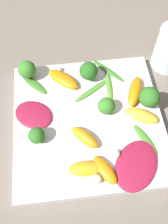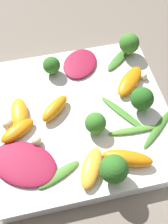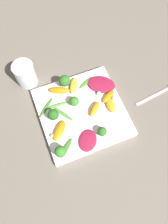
% 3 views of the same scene
% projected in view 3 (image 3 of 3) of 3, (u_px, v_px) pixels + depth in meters
% --- Properties ---
extents(ground_plane, '(2.40, 2.40, 0.00)m').
position_uv_depth(ground_plane, '(82.00, 114.00, 0.78)').
color(ground_plane, '#6B6056').
extents(plate, '(0.29, 0.29, 0.02)m').
position_uv_depth(plate, '(82.00, 113.00, 0.77)').
color(plate, white).
rests_on(plate, ground_plane).
extents(drinking_glass, '(0.08, 0.08, 0.09)m').
position_uv_depth(drinking_glass, '(25.00, 74.00, 0.79)').
color(drinking_glass, silver).
rests_on(drinking_glass, ground_plane).
extents(fork, '(0.04, 0.19, 0.01)m').
position_uv_depth(fork, '(163.00, 91.00, 0.81)').
color(fork, '#B2B2B7').
rests_on(fork, ground_plane).
extents(radicchio_leaf_0, '(0.10, 0.09, 0.01)m').
position_uv_depth(radicchio_leaf_0, '(88.00, 140.00, 0.71)').
color(radicchio_leaf_0, maroon).
rests_on(radicchio_leaf_0, plate).
extents(radicchio_leaf_1, '(0.11, 0.12, 0.01)m').
position_uv_depth(radicchio_leaf_1, '(101.00, 84.00, 0.79)').
color(radicchio_leaf_1, maroon).
rests_on(radicchio_leaf_1, plate).
extents(orange_segment_0, '(0.07, 0.06, 0.02)m').
position_uv_depth(orange_segment_0, '(74.00, 85.00, 0.79)').
color(orange_segment_0, '#FCAD33').
rests_on(orange_segment_0, plate).
extents(orange_segment_1, '(0.05, 0.06, 0.02)m').
position_uv_depth(orange_segment_1, '(108.00, 96.00, 0.77)').
color(orange_segment_1, orange).
rests_on(orange_segment_1, plate).
extents(orange_segment_2, '(0.07, 0.07, 0.02)m').
position_uv_depth(orange_segment_2, '(59.00, 131.00, 0.72)').
color(orange_segment_2, orange).
rests_on(orange_segment_2, plate).
extents(orange_segment_3, '(0.06, 0.03, 0.02)m').
position_uv_depth(orange_segment_3, '(111.00, 105.00, 0.75)').
color(orange_segment_3, orange).
rests_on(orange_segment_3, plate).
extents(orange_segment_4, '(0.05, 0.08, 0.02)m').
position_uv_depth(orange_segment_4, '(59.00, 90.00, 0.77)').
color(orange_segment_4, orange).
rests_on(orange_segment_4, plate).
extents(orange_segment_5, '(0.06, 0.06, 0.02)m').
position_uv_depth(orange_segment_5, '(95.00, 109.00, 0.75)').
color(orange_segment_5, orange).
rests_on(orange_segment_5, plate).
extents(broccoli_floret_0, '(0.04, 0.04, 0.05)m').
position_uv_depth(broccoli_floret_0, '(65.00, 81.00, 0.77)').
color(broccoli_floret_0, '#84AD5B').
rests_on(broccoli_floret_0, plate).
extents(broccoli_floret_1, '(0.04, 0.04, 0.05)m').
position_uv_depth(broccoli_floret_1, '(60.00, 152.00, 0.67)').
color(broccoli_floret_1, '#7A9E51').
rests_on(broccoli_floret_1, plate).
extents(broccoli_floret_2, '(0.04, 0.04, 0.05)m').
position_uv_depth(broccoli_floret_2, '(53.00, 115.00, 0.72)').
color(broccoli_floret_2, '#84AD5B').
rests_on(broccoli_floret_2, plate).
extents(broccoli_floret_3, '(0.03, 0.03, 0.04)m').
position_uv_depth(broccoli_floret_3, '(102.00, 131.00, 0.71)').
color(broccoli_floret_3, '#7A9E51').
rests_on(broccoli_floret_3, plate).
extents(broccoli_floret_4, '(0.03, 0.03, 0.04)m').
position_uv_depth(broccoli_floret_4, '(74.00, 101.00, 0.75)').
color(broccoli_floret_4, '#84AD5B').
rests_on(broccoli_floret_4, plate).
extents(arugula_sprig_0, '(0.07, 0.08, 0.00)m').
position_uv_depth(arugula_sprig_0, '(46.00, 108.00, 0.76)').
color(arugula_sprig_0, '#3D7528').
rests_on(arugula_sprig_0, plate).
extents(arugula_sprig_1, '(0.04, 0.07, 0.01)m').
position_uv_depth(arugula_sprig_1, '(86.00, 83.00, 0.80)').
color(arugula_sprig_1, '#47842D').
rests_on(arugula_sprig_1, plate).
extents(arugula_sprig_2, '(0.09, 0.06, 0.00)m').
position_uv_depth(arugula_sprig_2, '(62.00, 113.00, 0.75)').
color(arugula_sprig_2, '#47842D').
rests_on(arugula_sprig_2, plate).
extents(arugula_sprig_3, '(0.06, 0.07, 0.01)m').
position_uv_depth(arugula_sprig_3, '(66.00, 148.00, 0.70)').
color(arugula_sprig_3, '#3D7528').
rests_on(arugula_sprig_3, plate).
extents(arugula_sprig_4, '(0.02, 0.08, 0.01)m').
position_uv_depth(arugula_sprig_4, '(57.00, 105.00, 0.76)').
color(arugula_sprig_4, '#518E33').
rests_on(arugula_sprig_4, plate).
extents(macadamia_nut_0, '(0.02, 0.02, 0.02)m').
position_uv_depth(macadamia_nut_0, '(114.00, 99.00, 0.76)').
color(macadamia_nut_0, beige).
rests_on(macadamia_nut_0, plate).
extents(macadamia_nut_1, '(0.01, 0.01, 0.01)m').
position_uv_depth(macadamia_nut_1, '(52.00, 136.00, 0.71)').
color(macadamia_nut_1, beige).
rests_on(macadamia_nut_1, plate).
extents(macadamia_nut_2, '(0.02, 0.02, 0.02)m').
position_uv_depth(macadamia_nut_2, '(99.00, 93.00, 0.77)').
color(macadamia_nut_2, beige).
rests_on(macadamia_nut_2, plate).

